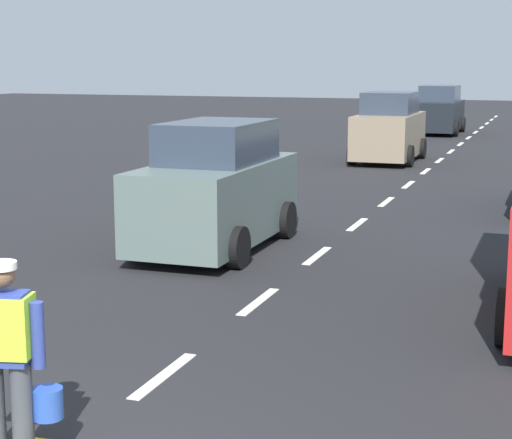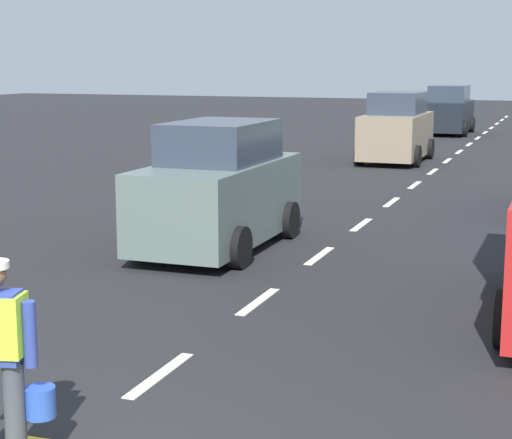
{
  "view_description": "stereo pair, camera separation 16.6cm",
  "coord_description": "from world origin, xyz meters",
  "px_view_note": "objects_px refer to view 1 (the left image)",
  "views": [
    {
      "loc": [
        3.79,
        -5.13,
        3.25
      ],
      "look_at": [
        -0.11,
        5.92,
        1.1
      ],
      "focal_mm": 61.09,
      "sensor_mm": 36.0,
      "label": 1
    },
    {
      "loc": [
        3.95,
        -5.08,
        3.25
      ],
      "look_at": [
        -0.11,
        5.92,
        1.1
      ],
      "focal_mm": 61.09,
      "sensor_mm": 36.0,
      "label": 2
    }
  ],
  "objects_px": {
    "road_worker": "(8,350)",
    "car_oncoming_lead": "(216,190)",
    "car_oncoming_third": "(439,111)",
    "car_oncoming_second": "(389,129)"
  },
  "relations": [
    {
      "from": "car_oncoming_second",
      "to": "road_worker",
      "type": "bearing_deg",
      "value": -86.95
    },
    {
      "from": "road_worker",
      "to": "car_oncoming_third",
      "type": "distance_m",
      "value": 33.9
    },
    {
      "from": "car_oncoming_lead",
      "to": "car_oncoming_third",
      "type": "distance_m",
      "value": 25.72
    },
    {
      "from": "road_worker",
      "to": "car_oncoming_lead",
      "type": "bearing_deg",
      "value": 100.3
    },
    {
      "from": "car_oncoming_second",
      "to": "car_oncoming_lead",
      "type": "xyz_separation_m",
      "value": [
        -0.29,
        -14.16,
        -0.01
      ]
    },
    {
      "from": "car_oncoming_lead",
      "to": "car_oncoming_second",
      "type": "bearing_deg",
      "value": 88.81
    },
    {
      "from": "road_worker",
      "to": "car_oncoming_third",
      "type": "relative_size",
      "value": 0.4
    },
    {
      "from": "road_worker",
      "to": "car_oncoming_lead",
      "type": "distance_m",
      "value": 8.29
    },
    {
      "from": "car_oncoming_third",
      "to": "car_oncoming_second",
      "type": "bearing_deg",
      "value": -90.12
    },
    {
      "from": "road_worker",
      "to": "car_oncoming_second",
      "type": "bearing_deg",
      "value": 93.05
    }
  ]
}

